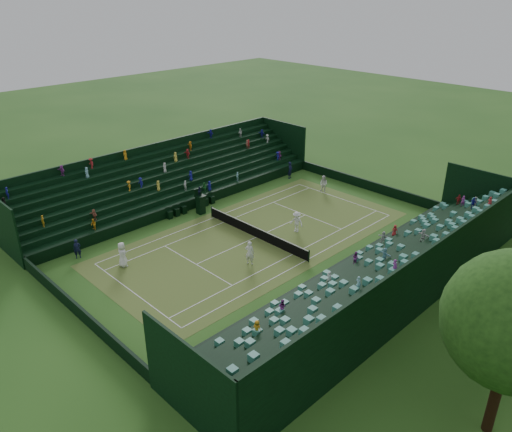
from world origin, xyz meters
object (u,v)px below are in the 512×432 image
object	(u,v)px
player_near_west	(122,255)
player_far_west	(324,184)
umpire_chair	(200,202)
player_far_east	(296,222)
tennis_net	(256,232)
player_near_east	(250,253)

from	to	relation	value
player_near_west	player_far_west	world-z (taller)	player_near_west
umpire_chair	player_far_east	bearing A→B (deg)	21.70
tennis_net	player_far_east	xyz separation A→B (m)	(1.65, 3.25, 0.40)
player_near_east	player_far_east	size ratio (longest dim) A/B	1.05
tennis_net	player_near_west	xyz separation A→B (m)	(-3.66, -10.48, 0.48)
player_near_east	player_far_east	world-z (taller)	player_near_east
tennis_net	player_near_west	bearing A→B (deg)	-109.24
player_near_west	player_far_west	distance (m)	22.61
player_near_east	player_far_west	xyz separation A→B (m)	(-5.24, 15.53, -0.11)
tennis_net	player_far_east	size ratio (longest dim) A/B	6.27
player_near_east	player_far_east	bearing A→B (deg)	-107.84
player_far_west	player_far_east	world-z (taller)	player_far_east
player_far_east	player_far_west	bearing A→B (deg)	101.97
tennis_net	player_near_east	xyz separation A→B (m)	(2.80, -3.42, 0.45)
player_near_west	player_far_east	bearing A→B (deg)	-109.23
umpire_chair	player_far_east	xyz separation A→B (m)	(8.75, 3.48, -0.21)
umpire_chair	player_near_west	bearing A→B (deg)	-71.40
player_near_east	player_near_west	bearing A→B (deg)	19.86
tennis_net	player_near_west	distance (m)	11.11
player_near_east	player_far_west	distance (m)	16.39
tennis_net	player_near_west	size ratio (longest dim) A/B	5.83
tennis_net	player_near_east	size ratio (longest dim) A/B	5.99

